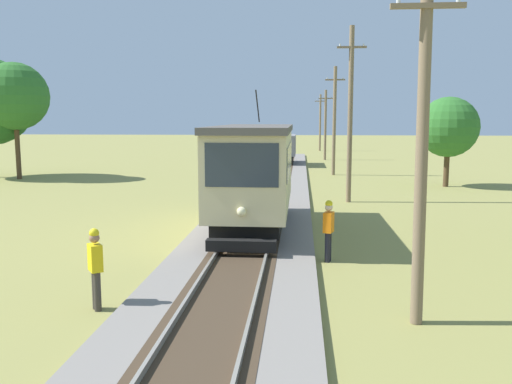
{
  "coord_description": "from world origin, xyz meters",
  "views": [
    {
      "loc": [
        1.66,
        0.89,
        4.1
      ],
      "look_at": [
        0.12,
        19.36,
        1.54
      ],
      "focal_mm": 37.79,
      "sensor_mm": 36.0,
      "label": 1
    }
  ],
  "objects_px": {
    "gravel_pile": "(223,160)",
    "track_worker": "(95,265)",
    "utility_pole_near_tram": "(422,143)",
    "tree_left_far": "(15,96)",
    "utility_pole_mid": "(350,113)",
    "red_tram": "(254,172)",
    "utility_pole_distant": "(325,124)",
    "second_worker": "(328,228)",
    "freight_car": "(282,147)",
    "utility_pole_far": "(334,120)",
    "tree_left_near": "(448,127)",
    "utility_pole_horizon": "(320,122)"
  },
  "relations": [
    {
      "from": "gravel_pile",
      "to": "track_worker",
      "type": "height_order",
      "value": "track_worker"
    },
    {
      "from": "utility_pole_near_tram",
      "to": "track_worker",
      "type": "relative_size",
      "value": 3.94
    },
    {
      "from": "utility_pole_near_tram",
      "to": "tree_left_far",
      "type": "xyz_separation_m",
      "value": [
        -21.26,
        23.91,
        1.88
      ]
    },
    {
      "from": "utility_pole_mid",
      "to": "tree_left_far",
      "type": "distance_m",
      "value": 22.82
    },
    {
      "from": "red_tram",
      "to": "utility_pole_distant",
      "type": "bearing_deg",
      "value": 83.3
    },
    {
      "from": "red_tram",
      "to": "second_worker",
      "type": "relative_size",
      "value": 4.79
    },
    {
      "from": "utility_pole_near_tram",
      "to": "tree_left_far",
      "type": "height_order",
      "value": "tree_left_far"
    },
    {
      "from": "freight_car",
      "to": "utility_pole_far",
      "type": "height_order",
      "value": "utility_pole_far"
    },
    {
      "from": "utility_pole_far",
      "to": "freight_car",
      "type": "bearing_deg",
      "value": 116.92
    },
    {
      "from": "utility_pole_near_tram",
      "to": "tree_left_far",
      "type": "distance_m",
      "value": 32.05
    },
    {
      "from": "utility_pole_near_tram",
      "to": "utility_pole_mid",
      "type": "relative_size",
      "value": 0.83
    },
    {
      "from": "tree_left_near",
      "to": "track_worker",
      "type": "bearing_deg",
      "value": -120.54
    },
    {
      "from": "second_worker",
      "to": "red_tram",
      "type": "bearing_deg",
      "value": -40.03
    },
    {
      "from": "track_worker",
      "to": "tree_left_far",
      "type": "height_order",
      "value": "tree_left_far"
    },
    {
      "from": "freight_car",
      "to": "utility_pole_far",
      "type": "relative_size",
      "value": 0.68
    },
    {
      "from": "tree_left_far",
      "to": "utility_pole_horizon",
      "type": "bearing_deg",
      "value": 57.32
    },
    {
      "from": "utility_pole_distant",
      "to": "utility_pole_horizon",
      "type": "height_order",
      "value": "utility_pole_horizon"
    },
    {
      "from": "utility_pole_near_tram",
      "to": "utility_pole_far",
      "type": "height_order",
      "value": "utility_pole_far"
    },
    {
      "from": "utility_pole_distant",
      "to": "gravel_pile",
      "type": "relative_size",
      "value": 2.56
    },
    {
      "from": "utility_pole_horizon",
      "to": "track_worker",
      "type": "bearing_deg",
      "value": -96.69
    },
    {
      "from": "tree_left_far",
      "to": "tree_left_near",
      "type": "bearing_deg",
      "value": -3.67
    },
    {
      "from": "gravel_pile",
      "to": "tree_left_far",
      "type": "bearing_deg",
      "value": -134.92
    },
    {
      "from": "freight_car",
      "to": "utility_pole_mid",
      "type": "distance_m",
      "value": 20.92
    },
    {
      "from": "utility_pole_mid",
      "to": "track_worker",
      "type": "bearing_deg",
      "value": -113.14
    },
    {
      "from": "freight_car",
      "to": "gravel_pile",
      "type": "xyz_separation_m",
      "value": [
        -5.12,
        0.02,
        -1.15
      ]
    },
    {
      "from": "utility_pole_horizon",
      "to": "utility_pole_far",
      "type": "bearing_deg",
      "value": -90.0
    },
    {
      "from": "red_tram",
      "to": "utility_pole_mid",
      "type": "relative_size",
      "value": 1.01
    },
    {
      "from": "gravel_pile",
      "to": "tree_left_far",
      "type": "relative_size",
      "value": 0.34
    },
    {
      "from": "utility_pole_near_tram",
      "to": "utility_pole_far",
      "type": "distance_m",
      "value": 28.17
    },
    {
      "from": "freight_car",
      "to": "tree_left_far",
      "type": "distance_m",
      "value": 21.47
    },
    {
      "from": "utility_pole_horizon",
      "to": "second_worker",
      "type": "xyz_separation_m",
      "value": [
        -1.54,
        -52.63,
        -2.59
      ]
    },
    {
      "from": "freight_car",
      "to": "tree_left_near",
      "type": "bearing_deg",
      "value": -53.39
    },
    {
      "from": "utility_pole_near_tram",
      "to": "track_worker",
      "type": "height_order",
      "value": "utility_pole_near_tram"
    },
    {
      "from": "utility_pole_far",
      "to": "second_worker",
      "type": "distance_m",
      "value": 23.96
    },
    {
      "from": "utility_pole_mid",
      "to": "second_worker",
      "type": "distance_m",
      "value": 11.86
    },
    {
      "from": "utility_pole_mid",
      "to": "freight_car",
      "type": "bearing_deg",
      "value": 101.15
    },
    {
      "from": "utility_pole_near_tram",
      "to": "utility_pole_far",
      "type": "xyz_separation_m",
      "value": [
        0.0,
        28.16,
        0.32
      ]
    },
    {
      "from": "freight_car",
      "to": "track_worker",
      "type": "relative_size",
      "value": 2.91
    },
    {
      "from": "freight_car",
      "to": "utility_pole_near_tram",
      "type": "height_order",
      "value": "utility_pole_near_tram"
    },
    {
      "from": "track_worker",
      "to": "tree_left_far",
      "type": "relative_size",
      "value": 0.23
    },
    {
      "from": "tree_left_far",
      "to": "track_worker",
      "type": "bearing_deg",
      "value": -58.54
    },
    {
      "from": "utility_pole_near_tram",
      "to": "utility_pole_far",
      "type": "bearing_deg",
      "value": 90.0
    },
    {
      "from": "utility_pole_distant",
      "to": "tree_left_near",
      "type": "xyz_separation_m",
      "value": [
        6.33,
        -20.3,
        0.06
      ]
    },
    {
      "from": "second_worker",
      "to": "tree_left_far",
      "type": "height_order",
      "value": "tree_left_far"
    },
    {
      "from": "freight_car",
      "to": "utility_pole_horizon",
      "type": "xyz_separation_m",
      "value": [
        4.01,
        21.0,
        2.02
      ]
    },
    {
      "from": "utility_pole_near_tram",
      "to": "second_worker",
      "type": "xyz_separation_m",
      "value": [
        -1.54,
        4.43,
        -2.63
      ]
    },
    {
      "from": "utility_pole_mid",
      "to": "second_worker",
      "type": "relative_size",
      "value": 4.72
    },
    {
      "from": "utility_pole_horizon",
      "to": "utility_pole_mid",
      "type": "bearing_deg",
      "value": -90.0
    },
    {
      "from": "utility_pole_far",
      "to": "tree_left_near",
      "type": "distance_m",
      "value": 8.75
    },
    {
      "from": "red_tram",
      "to": "utility_pole_distant",
      "type": "relative_size",
      "value": 1.26
    }
  ]
}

